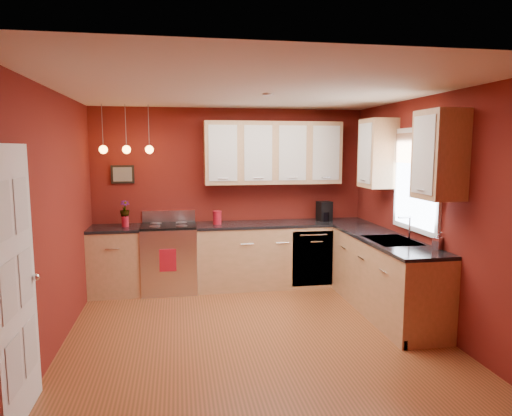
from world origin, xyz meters
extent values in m
plane|color=#9B4D2D|center=(0.00, 0.00, 0.00)|extent=(4.20, 4.20, 0.00)
cube|color=#EEE7CF|center=(0.00, 0.00, 2.60)|extent=(4.00, 4.20, 0.02)
cube|color=maroon|center=(0.00, 2.10, 1.30)|extent=(4.00, 0.02, 2.60)
cube|color=maroon|center=(0.00, -2.10, 1.30)|extent=(4.00, 0.02, 2.60)
cube|color=maroon|center=(-2.00, 0.00, 1.30)|extent=(0.02, 4.20, 2.60)
cube|color=maroon|center=(2.00, 0.00, 1.30)|extent=(0.02, 4.20, 2.60)
cube|color=tan|center=(-1.65, 1.80, 0.45)|extent=(0.70, 0.60, 0.90)
cube|color=tan|center=(0.73, 1.80, 0.45)|extent=(2.54, 0.60, 0.90)
cube|color=tan|center=(1.70, 0.45, 0.45)|extent=(0.60, 2.10, 0.90)
cube|color=black|center=(-1.65, 1.80, 0.92)|extent=(0.70, 0.62, 0.04)
cube|color=black|center=(0.73, 1.80, 0.92)|extent=(2.54, 0.62, 0.04)
cube|color=black|center=(1.70, 0.45, 0.92)|extent=(0.62, 2.10, 0.04)
cube|color=silver|center=(-0.92, 1.80, 0.46)|extent=(0.76, 0.64, 0.92)
cube|color=black|center=(-0.92, 1.50, 0.48)|extent=(0.55, 0.02, 0.32)
cylinder|color=silver|center=(-0.92, 1.49, 0.72)|extent=(0.60, 0.02, 0.02)
cube|color=black|center=(-0.92, 1.80, 0.94)|extent=(0.76, 0.60, 0.03)
cylinder|color=gray|center=(-1.10, 1.66, 0.95)|extent=(0.16, 0.16, 0.01)
cylinder|color=gray|center=(-0.74, 1.66, 0.95)|extent=(0.16, 0.16, 0.01)
cylinder|color=gray|center=(-1.10, 1.94, 0.95)|extent=(0.16, 0.16, 0.01)
cylinder|color=gray|center=(-0.74, 1.94, 0.95)|extent=(0.16, 0.16, 0.01)
cube|color=silver|center=(-0.92, 2.10, 1.03)|extent=(0.76, 0.04, 0.16)
cube|color=silver|center=(1.10, 1.51, 0.45)|extent=(0.60, 0.02, 0.80)
cube|color=gray|center=(1.70, 0.30, 0.92)|extent=(0.50, 0.70, 0.05)
cube|color=black|center=(1.70, 0.47, 0.91)|extent=(0.42, 0.30, 0.02)
cube|color=black|center=(1.70, 0.13, 0.91)|extent=(0.42, 0.30, 0.02)
cylinder|color=silver|center=(1.92, 0.30, 1.08)|extent=(0.02, 0.02, 0.28)
cylinder|color=silver|center=(1.85, 0.30, 1.21)|extent=(0.16, 0.02, 0.02)
cube|color=white|center=(1.98, 0.30, 1.65)|extent=(0.04, 1.02, 1.22)
cube|color=white|center=(1.97, 0.30, 1.65)|extent=(0.01, 0.90, 1.10)
cube|color=#906748|center=(1.95, 0.30, 2.02)|extent=(0.02, 0.96, 0.36)
cube|color=white|center=(-1.97, -1.20, 1.02)|extent=(0.06, 0.82, 2.05)
cube|color=silver|center=(-1.94, -1.38, 1.60)|extent=(0.00, 0.28, 0.40)
cube|color=silver|center=(-1.94, -1.02, 1.60)|extent=(0.00, 0.28, 0.40)
cube|color=silver|center=(-1.94, -1.38, 1.05)|extent=(0.00, 0.28, 0.40)
cube|color=silver|center=(-1.94, -1.02, 1.05)|extent=(0.00, 0.28, 0.40)
cube|color=silver|center=(-1.94, -1.38, 0.50)|extent=(0.00, 0.28, 0.40)
cube|color=silver|center=(-1.94, -1.02, 0.50)|extent=(0.00, 0.28, 0.40)
sphere|color=silver|center=(-1.91, -0.87, 1.00)|extent=(0.06, 0.06, 0.06)
cube|color=tan|center=(0.60, 1.93, 1.95)|extent=(2.00, 0.35, 0.90)
cube|color=tan|center=(1.82, 0.32, 1.95)|extent=(0.35, 1.95, 0.90)
cube|color=black|center=(-1.55, 2.08, 1.65)|extent=(0.32, 0.03, 0.26)
cylinder|color=gray|center=(-1.75, 1.75, 2.30)|extent=(0.01, 0.01, 0.60)
sphere|color=#FFA53F|center=(-1.75, 1.75, 2.00)|extent=(0.11, 0.11, 0.11)
cylinder|color=gray|center=(-1.45, 1.75, 2.30)|extent=(0.01, 0.01, 0.60)
sphere|color=#FFA53F|center=(-1.45, 1.75, 2.00)|extent=(0.11, 0.11, 0.11)
cylinder|color=gray|center=(-1.15, 1.75, 2.30)|extent=(0.01, 0.01, 0.60)
sphere|color=#FFA53F|center=(-1.15, 1.75, 2.00)|extent=(0.11, 0.11, 0.11)
cylinder|color=#AA1221|center=(-0.24, 1.80, 1.03)|extent=(0.12, 0.12, 0.18)
cylinder|color=#AA1221|center=(-0.24, 1.80, 1.12)|extent=(0.13, 0.13, 0.02)
cylinder|color=#AA1221|center=(-1.51, 1.79, 1.02)|extent=(0.10, 0.10, 0.15)
imported|color=#AA1221|center=(-1.51, 1.79, 1.19)|extent=(0.17, 0.17, 0.23)
cube|color=black|center=(1.38, 1.87, 1.08)|extent=(0.23, 0.21, 0.29)
cylinder|color=black|center=(1.38, 1.81, 1.01)|extent=(0.13, 0.13, 0.13)
imported|color=silver|center=(1.95, -0.25, 1.04)|extent=(0.11, 0.12, 0.20)
cube|color=#AA1221|center=(-0.94, 1.47, 0.52)|extent=(0.22, 0.02, 0.31)
camera|label=1|loc=(-0.78, -4.63, 2.01)|focal=32.00mm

